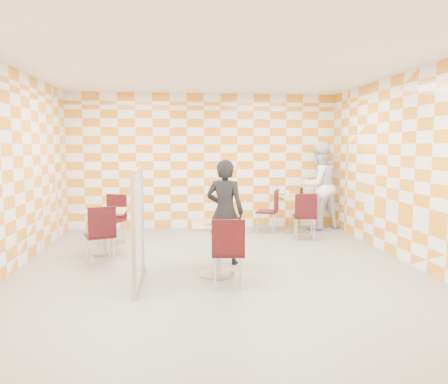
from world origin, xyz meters
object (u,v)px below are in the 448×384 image
chair_empty_near (101,231)px  sport_bottle (288,193)px  main_table (217,240)px  chair_main_front (228,247)px  man_white (319,186)px  empty_table (105,224)px  chair_empty_far (114,215)px  partition (138,225)px  chair_second_side (271,207)px  chair_second_front (305,213)px  man_dark (225,212)px  second_table (297,209)px  soda_bottle (302,192)px

chair_empty_near → sport_bottle: size_ratio=4.62×
main_table → chair_main_front: bearing=-80.8°
main_table → man_white: bearing=52.0°
empty_table → chair_empty_far: 0.78m
chair_main_front → empty_table: bearing=131.8°
chair_main_front → sport_bottle: (1.70, 3.64, 0.29)m
chair_empty_far → partition: partition is taller
chair_second_side → chair_empty_near: same height
main_table → chair_main_front: size_ratio=0.81×
main_table → chair_second_front: (1.93, 2.18, 0.04)m
partition → man_white: 5.08m
chair_main_front → chair_second_side: (1.33, 3.55, 0.00)m
main_table → chair_second_front: size_ratio=0.81×
empty_table → chair_empty_far: chair_empty_far is taller
chair_main_front → chair_empty_near: 2.24m
chair_empty_near → man_dark: 1.93m
man_white → man_dark: bearing=30.2°
second_table → soda_bottle: size_ratio=3.26×
empty_table → sport_bottle: 3.91m
second_table → soda_bottle: 0.37m
empty_table → partition: size_ratio=0.48×
chair_main_front → partition: 1.24m
chair_empty_far → man_white: man_white is taller
chair_second_side → sport_bottle: bearing=14.1°
second_table → chair_main_front: 4.03m
partition → soda_bottle: partition is taller
second_table → chair_second_side: bearing=-178.9°
soda_bottle → chair_empty_far: bearing=-169.1°
empty_table → chair_second_front: size_ratio=0.81×
second_table → chair_empty_far: 3.80m
main_table → chair_second_side: chair_second_side is taller
chair_second_front → chair_second_side: bearing=122.9°
chair_empty_near → chair_empty_far: (-0.03, 1.57, 0.00)m
partition → man_dark: 1.55m
second_table → chair_second_front: (-0.06, -0.79, 0.04)m
empty_table → man_white: size_ratio=0.39×
chair_empty_far → sport_bottle: (3.55, 0.76, 0.29)m
chair_second_front → chair_empty_far: 3.68m
chair_second_side → man_dark: (-1.24, -2.30, 0.27)m
man_dark → man_white: man_white is taller
second_table → chair_main_front: bearing=-118.0°
man_dark → soda_bottle: (1.91, 2.37, 0.04)m
empty_table → partition: partition is taller
main_table → soda_bottle: size_ratio=3.26×
chair_second_side → chair_empty_far: same height
partition → man_dark: man_dark is taller
second_table → empty_table: bearing=-158.9°
partition → sport_bottle: 4.37m
chair_second_front → soda_bottle: soda_bottle is taller
soda_bottle → chair_second_side: bearing=-173.7°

